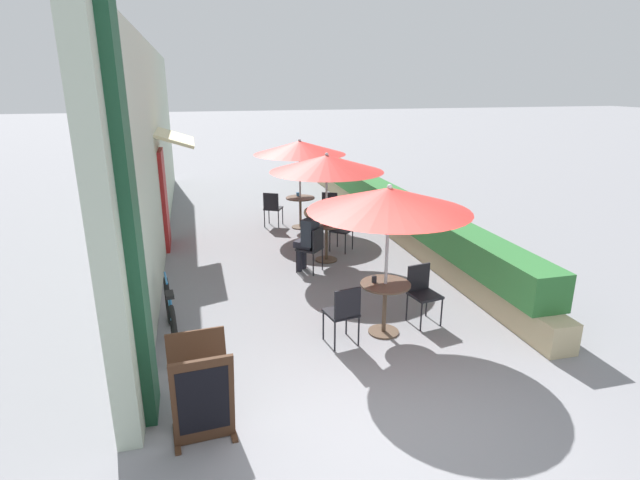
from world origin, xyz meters
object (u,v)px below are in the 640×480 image
object	(u,v)px
cafe_chair_near_left	(344,311)
coffee_cup_mid	(325,223)
cafe_chair_mid_right	(338,227)
coffee_cup_far	(298,194)
cafe_chair_near_right	(422,289)
cafe_chair_far_right	(272,206)
patio_table_mid	(326,235)
patio_umbrella_mid	(327,163)
cafe_chair_mid_left	(313,246)
bicycle_leaning	(171,315)
seated_patron_mid_left	(308,236)
coffee_cup_near	(374,279)
cafe_chair_far_left	(329,208)
patio_umbrella_near	(389,199)
patio_table_near	(385,299)
menu_board	(201,391)
patio_table_far	(300,207)
patio_umbrella_far	(300,148)

from	to	relation	value
cafe_chair_near_left	coffee_cup_mid	size ratio (longest dim) A/B	9.67
cafe_chair_mid_right	coffee_cup_far	bearing A→B (deg)	-125.70
coffee_cup_mid	cafe_chair_near_right	bearing A→B (deg)	-75.88
cafe_chair_far_right	coffee_cup_far	size ratio (longest dim) A/B	9.67
patio_table_mid	patio_umbrella_mid	xyz separation A→B (m)	(0.00, 0.00, 1.43)
cafe_chair_mid_left	bicycle_leaning	bearing A→B (deg)	171.37
seated_patron_mid_left	cafe_chair_far_right	distance (m)	3.20
cafe_chair_mid_left	coffee_cup_mid	size ratio (longest dim) A/B	9.67
cafe_chair_near_left	bicycle_leaning	distance (m)	2.39
patio_table_mid	coffee_cup_near	bearing A→B (deg)	-92.45
cafe_chair_near_left	cafe_chair_far_left	xyz separation A→B (m)	(1.31, 5.56, 0.00)
patio_umbrella_near	coffee_cup_mid	distance (m)	3.28
cafe_chair_near_left	coffee_cup_near	size ratio (longest dim) A/B	9.67
coffee_cup_near	coffee_cup_mid	size ratio (longest dim) A/B	1.00
seated_patron_mid_left	patio_umbrella_near	bearing A→B (deg)	-126.94
cafe_chair_mid_right	patio_umbrella_near	bearing A→B (deg)	36.22
cafe_chair_mid_left	cafe_chair_far_right	distance (m)	3.27
cafe_chair_near_left	seated_patron_mid_left	world-z (taller)	seated_patron_mid_left
patio_table_near	bicycle_leaning	xyz separation A→B (m)	(-2.93, 0.55, -0.15)
patio_table_mid	menu_board	distance (m)	5.37
patio_table_far	patio_umbrella_far	size ratio (longest dim) A/B	0.35
patio_table_near	patio_umbrella_far	distance (m)	5.78
cafe_chair_far_left	patio_table_mid	bearing A→B (deg)	100.19
cafe_chair_mid_right	coffee_cup_far	xyz separation A→B (m)	(-0.44, 2.07, 0.29)
cafe_chair_far_left	cafe_chair_far_right	distance (m)	1.39
patio_table_near	seated_patron_mid_left	size ratio (longest dim) A/B	0.61
coffee_cup_far	patio_table_far	bearing A→B (deg)	-81.02
cafe_chair_mid_right	menu_board	bearing A→B (deg)	13.13
patio_table_near	seated_patron_mid_left	world-z (taller)	seated_patron_mid_left
bicycle_leaning	coffee_cup_near	bearing A→B (deg)	-15.77
cafe_chair_mid_right	coffee_cup_far	size ratio (longest dim) A/B	9.67
cafe_chair_near_left	cafe_chair_far_left	world-z (taller)	same
patio_umbrella_far	coffee_cup_far	world-z (taller)	patio_umbrella_far
cafe_chair_mid_left	cafe_chair_mid_right	distance (m)	1.39
cafe_chair_far_right	patio_umbrella_far	bearing A→B (deg)	6.31
cafe_chair_far_left	cafe_chair_far_right	bearing A→B (deg)	6.31
patio_table_mid	patio_umbrella_near	bearing A→B (deg)	-89.85
cafe_chair_mid_left	patio_table_far	bearing A→B (deg)	34.65
patio_umbrella_near	cafe_chair_near_left	bearing A→B (deg)	-163.29
cafe_chair_mid_left	bicycle_leaning	distance (m)	3.23
bicycle_leaning	coffee_cup_mid	bearing A→B (deg)	35.12
patio_umbrella_far	coffee_cup_far	size ratio (longest dim) A/B	24.34
cafe_chair_far_left	cafe_chair_near_left	bearing A→B (deg)	103.35
coffee_cup_near	coffee_cup_mid	distance (m)	2.99
patio_umbrella_near	cafe_chair_far_left	size ratio (longest dim) A/B	2.52
cafe_chair_mid_left	patio_table_far	size ratio (longest dim) A/B	1.15
patio_table_near	cafe_chair_mid_right	bearing A→B (deg)	83.82
cafe_chair_mid_left	cafe_chair_mid_right	xyz separation A→B (m)	(0.82, 1.12, 0.00)
cafe_chair_near_left	cafe_chair_far_right	xyz separation A→B (m)	(0.01, 6.05, 0.00)
patio_table_far	cafe_chair_near_left	bearing A→B (deg)	-96.48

